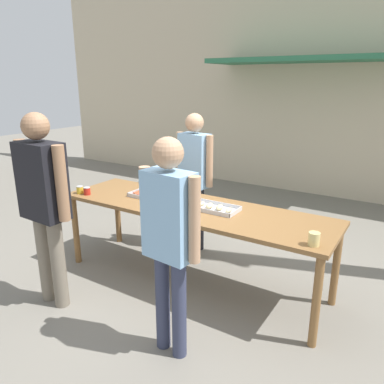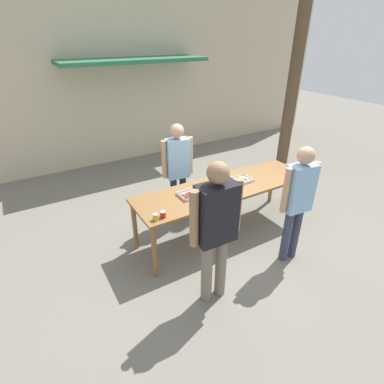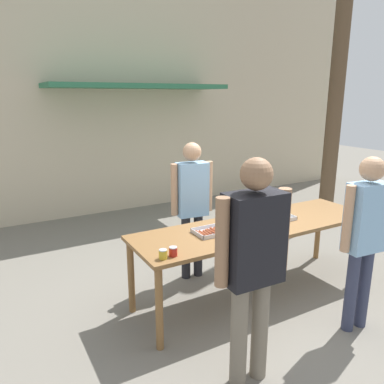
{
  "view_description": "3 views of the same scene",
  "coord_description": "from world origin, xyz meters",
  "px_view_note": "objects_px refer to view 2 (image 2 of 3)",
  "views": [
    {
      "loc": [
        1.92,
        -3.04,
        2.09
      ],
      "look_at": [
        0.0,
        0.0,
        1.0
      ],
      "focal_mm": 35.0,
      "sensor_mm": 36.0,
      "label": 1
    },
    {
      "loc": [
        -2.53,
        -3.25,
        2.95
      ],
      "look_at": [
        -0.58,
        0.02,
        0.9
      ],
      "focal_mm": 28.0,
      "sensor_mm": 36.0,
      "label": 2
    },
    {
      "loc": [
        -2.58,
        -3.06,
        2.24
      ],
      "look_at": [
        -0.43,
        0.74,
        1.11
      ],
      "focal_mm": 35.0,
      "sensor_mm": 36.0,
      "label": 3
    }
  ],
  "objects_px": {
    "condiment_jar_ketchup": "(163,214)",
    "food_tray_buns": "(237,181)",
    "food_tray_sausages": "(192,194)",
    "person_customer_with_cup": "(298,196)",
    "condiment_jar_mustard": "(156,217)",
    "person_customer_holding_hotdog": "(216,224)",
    "person_server_behind_table": "(178,165)",
    "utility_pole": "(302,28)",
    "beer_cup": "(300,172)"
  },
  "relations": [
    {
      "from": "food_tray_buns",
      "to": "condiment_jar_ketchup",
      "type": "xyz_separation_m",
      "value": [
        -1.45,
        -0.31,
        0.02
      ]
    },
    {
      "from": "beer_cup",
      "to": "utility_pole",
      "type": "relative_size",
      "value": 0.02
    },
    {
      "from": "beer_cup",
      "to": "person_customer_holding_hotdog",
      "type": "height_order",
      "value": "person_customer_holding_hotdog"
    },
    {
      "from": "person_server_behind_table",
      "to": "person_customer_holding_hotdog",
      "type": "bearing_deg",
      "value": -98.68
    },
    {
      "from": "condiment_jar_mustard",
      "to": "beer_cup",
      "type": "height_order",
      "value": "beer_cup"
    },
    {
      "from": "food_tray_buns",
      "to": "person_customer_holding_hotdog",
      "type": "bearing_deg",
      "value": -137.38
    },
    {
      "from": "condiment_jar_mustard",
      "to": "utility_pole",
      "type": "bearing_deg",
      "value": 24.39
    },
    {
      "from": "condiment_jar_ketchup",
      "to": "person_customer_holding_hotdog",
      "type": "height_order",
      "value": "person_customer_holding_hotdog"
    },
    {
      "from": "utility_pole",
      "to": "person_customer_with_cup",
      "type": "bearing_deg",
      "value": -134.48
    },
    {
      "from": "condiment_jar_ketchup",
      "to": "utility_pole",
      "type": "distance_m",
      "value": 5.17
    },
    {
      "from": "condiment_jar_mustard",
      "to": "person_customer_holding_hotdog",
      "type": "relative_size",
      "value": 0.05
    },
    {
      "from": "condiment_jar_mustard",
      "to": "condiment_jar_ketchup",
      "type": "height_order",
      "value": "same"
    },
    {
      "from": "food_tray_sausages",
      "to": "beer_cup",
      "type": "relative_size",
      "value": 3.63
    },
    {
      "from": "food_tray_buns",
      "to": "utility_pole",
      "type": "height_order",
      "value": "utility_pole"
    },
    {
      "from": "food_tray_sausages",
      "to": "utility_pole",
      "type": "distance_m",
      "value": 4.56
    },
    {
      "from": "person_server_behind_table",
      "to": "utility_pole",
      "type": "relative_size",
      "value": 0.29
    },
    {
      "from": "food_tray_sausages",
      "to": "person_customer_with_cup",
      "type": "distance_m",
      "value": 1.46
    },
    {
      "from": "beer_cup",
      "to": "person_customer_with_cup",
      "type": "relative_size",
      "value": 0.06
    },
    {
      "from": "food_tray_buns",
      "to": "person_customer_with_cup",
      "type": "relative_size",
      "value": 0.28
    },
    {
      "from": "beer_cup",
      "to": "utility_pole",
      "type": "bearing_deg",
      "value": 48.03
    },
    {
      "from": "condiment_jar_mustard",
      "to": "person_customer_holding_hotdog",
      "type": "bearing_deg",
      "value": -62.44
    },
    {
      "from": "person_server_behind_table",
      "to": "condiment_jar_mustard",
      "type": "bearing_deg",
      "value": -123.67
    },
    {
      "from": "food_tray_buns",
      "to": "person_customer_holding_hotdog",
      "type": "relative_size",
      "value": 0.26
    },
    {
      "from": "beer_cup",
      "to": "person_customer_with_cup",
      "type": "distance_m",
      "value": 1.13
    },
    {
      "from": "condiment_jar_ketchup",
      "to": "person_customer_with_cup",
      "type": "height_order",
      "value": "person_customer_with_cup"
    },
    {
      "from": "food_tray_sausages",
      "to": "condiment_jar_mustard",
      "type": "distance_m",
      "value": 0.79
    },
    {
      "from": "condiment_jar_ketchup",
      "to": "person_server_behind_table",
      "type": "relative_size",
      "value": 0.05
    },
    {
      "from": "food_tray_sausages",
      "to": "food_tray_buns",
      "type": "xyz_separation_m",
      "value": [
        0.83,
        -0.0,
        0.01
      ]
    },
    {
      "from": "person_customer_with_cup",
      "to": "utility_pole",
      "type": "distance_m",
      "value": 4.26
    },
    {
      "from": "food_tray_buns",
      "to": "food_tray_sausages",
      "type": "bearing_deg",
      "value": 179.95
    },
    {
      "from": "beer_cup",
      "to": "condiment_jar_mustard",
      "type": "bearing_deg",
      "value": -179.84
    },
    {
      "from": "food_tray_sausages",
      "to": "beer_cup",
      "type": "xyz_separation_m",
      "value": [
        1.88,
        -0.32,
        0.04
      ]
    },
    {
      "from": "person_server_behind_table",
      "to": "person_customer_with_cup",
      "type": "height_order",
      "value": "person_customer_with_cup"
    },
    {
      "from": "person_customer_holding_hotdog",
      "to": "food_tray_sausages",
      "type": "bearing_deg",
      "value": -105.24
    },
    {
      "from": "food_tray_sausages",
      "to": "condiment_jar_mustard",
      "type": "xyz_separation_m",
      "value": [
        -0.72,
        -0.32,
        0.03
      ]
    },
    {
      "from": "condiment_jar_mustard",
      "to": "person_customer_with_cup",
      "type": "xyz_separation_m",
      "value": [
        1.74,
        -0.7,
        0.14
      ]
    },
    {
      "from": "condiment_jar_mustard",
      "to": "beer_cup",
      "type": "xyz_separation_m",
      "value": [
        2.61,
        0.01,
        0.01
      ]
    },
    {
      "from": "food_tray_sausages",
      "to": "food_tray_buns",
      "type": "bearing_deg",
      "value": -0.05
    },
    {
      "from": "food_tray_sausages",
      "to": "person_customer_holding_hotdog",
      "type": "xyz_separation_m",
      "value": [
        -0.33,
        -1.07,
        0.22
      ]
    },
    {
      "from": "condiment_jar_ketchup",
      "to": "person_customer_with_cup",
      "type": "distance_m",
      "value": 1.79
    },
    {
      "from": "condiment_jar_ketchup",
      "to": "food_tray_buns",
      "type": "bearing_deg",
      "value": 12.24
    },
    {
      "from": "food_tray_buns",
      "to": "beer_cup",
      "type": "relative_size",
      "value": 4.41
    },
    {
      "from": "condiment_jar_mustard",
      "to": "condiment_jar_ketchup",
      "type": "distance_m",
      "value": 0.1
    },
    {
      "from": "person_server_behind_table",
      "to": "condiment_jar_ketchup",
      "type": "bearing_deg",
      "value": -120.39
    },
    {
      "from": "condiment_jar_mustard",
      "to": "beer_cup",
      "type": "bearing_deg",
      "value": 0.16
    },
    {
      "from": "condiment_jar_ketchup",
      "to": "beer_cup",
      "type": "bearing_deg",
      "value": -0.02
    },
    {
      "from": "person_server_behind_table",
      "to": "person_customer_with_cup",
      "type": "xyz_separation_m",
      "value": [
        0.87,
        -1.74,
        0.0
      ]
    },
    {
      "from": "person_server_behind_table",
      "to": "person_customer_holding_hotdog",
      "type": "height_order",
      "value": "person_customer_holding_hotdog"
    },
    {
      "from": "condiment_jar_ketchup",
      "to": "food_tray_sausages",
      "type": "bearing_deg",
      "value": 26.91
    },
    {
      "from": "person_customer_holding_hotdog",
      "to": "food_tray_buns",
      "type": "bearing_deg",
      "value": -135.29
    }
  ]
}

